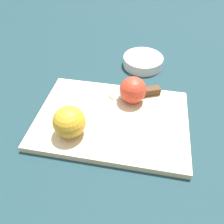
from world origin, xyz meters
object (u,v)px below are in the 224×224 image
Objects in this scene: apple_half_left at (69,122)px; apple_half_right at (133,90)px; knife at (148,92)px; bowl at (143,61)px.

apple_half_left reaches higher than apple_half_right.
apple_half_right reaches higher than knife.
knife is 1.01× the size of bowl.
apple_half_left reaches higher than knife.
bowl is at bearing 88.04° from apple_half_left.
apple_half_right is 0.22m from bowl.
apple_half_right is 0.53× the size of knife.
knife is (0.05, 0.02, -0.03)m from apple_half_right.
knife is at bearing 65.99° from apple_half_left.
bowl is (0.06, 0.21, -0.04)m from apple_half_right.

